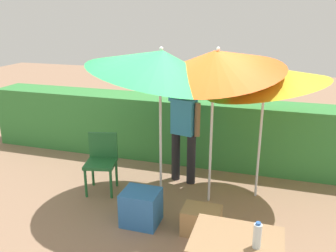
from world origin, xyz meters
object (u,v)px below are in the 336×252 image
at_px(chair_plastic, 102,159).
at_px(person_vendor, 184,127).
at_px(umbrella_orange, 265,77).
at_px(cooler_box, 141,207).
at_px(bottle_water, 257,236).
at_px(folding_table, 236,248).
at_px(crate_cardboard, 201,221).
at_px(umbrella_yellow, 216,62).
at_px(umbrella_rainbow, 161,63).

bearing_deg(chair_plastic, person_vendor, 30.12).
bearing_deg(person_vendor, umbrella_orange, -8.89).
bearing_deg(cooler_box, chair_plastic, 142.45).
bearing_deg(bottle_water, umbrella_orange, 92.81).
relative_size(person_vendor, folding_table, 2.35).
distance_m(umbrella_orange, bottle_water, 2.48).
relative_size(crate_cardboard, folding_table, 0.59).
bearing_deg(person_vendor, chair_plastic, -149.88).
distance_m(umbrella_yellow, person_vendor, 1.32).
xyz_separation_m(umbrella_orange, cooler_box, (-1.38, -1.16, -1.57)).
relative_size(umbrella_rainbow, folding_table, 2.95).
distance_m(umbrella_orange, cooler_box, 2.39).
xyz_separation_m(umbrella_orange, chair_plastic, (-2.29, -0.46, -1.29)).
height_order(crate_cardboard, folding_table, folding_table).
height_order(umbrella_orange, cooler_box, umbrella_orange).
distance_m(folding_table, bottle_water, 0.28).
bearing_deg(folding_table, cooler_box, 141.39).
xyz_separation_m(umbrella_yellow, crate_cardboard, (0.03, -0.80, -1.85)).
bearing_deg(cooler_box, umbrella_rainbow, 85.91).
bearing_deg(crate_cardboard, umbrella_yellow, 92.51).
distance_m(crate_cardboard, bottle_water, 1.53).
bearing_deg(umbrella_orange, cooler_box, -139.85).
xyz_separation_m(umbrella_rainbow, chair_plastic, (-0.96, 0.00, -1.49)).
relative_size(person_vendor, crate_cardboard, 3.98).
height_order(umbrella_yellow, bottle_water, umbrella_yellow).
bearing_deg(crate_cardboard, folding_table, -63.94).
bearing_deg(crate_cardboard, chair_plastic, 158.54).
distance_m(umbrella_rainbow, cooler_box, 1.90).
height_order(chair_plastic, bottle_water, bottle_water).
xyz_separation_m(person_vendor, bottle_water, (1.29, -2.48, -0.06)).
bearing_deg(folding_table, umbrella_rainbow, 126.03).
distance_m(chair_plastic, crate_cardboard, 1.86).
height_order(umbrella_yellow, cooler_box, umbrella_yellow).
bearing_deg(crate_cardboard, cooler_box, -177.79).
height_order(umbrella_rainbow, chair_plastic, umbrella_rainbow).
distance_m(person_vendor, cooler_box, 1.53).
height_order(umbrella_yellow, person_vendor, umbrella_yellow).
distance_m(umbrella_rainbow, bottle_water, 2.58).
bearing_deg(bottle_water, cooler_box, 142.83).
xyz_separation_m(person_vendor, chair_plastic, (-1.12, -0.65, -0.42)).
xyz_separation_m(umbrella_orange, umbrella_yellow, (-0.62, -0.34, 0.22)).
xyz_separation_m(folding_table, bottle_water, (0.17, -0.07, 0.21)).
xyz_separation_m(umbrella_rainbow, person_vendor, (0.16, 0.65, -1.06)).
bearing_deg(crate_cardboard, person_vendor, 113.98).
relative_size(umbrella_orange, chair_plastic, 2.38).
xyz_separation_m(cooler_box, crate_cardboard, (0.79, 0.03, -0.06)).
distance_m(cooler_box, crate_cardboard, 0.80).
relative_size(chair_plastic, crate_cardboard, 1.88).
height_order(person_vendor, folding_table, person_vendor).
relative_size(umbrella_yellow, chair_plastic, 2.71).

